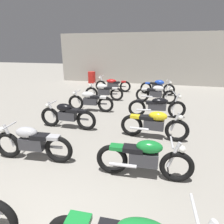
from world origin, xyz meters
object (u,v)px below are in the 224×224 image
at_px(motorcycle_left_row_1, 32,142).
at_px(motorcycle_right_row_4, 156,94).
at_px(motorcycle_left_row_3, 90,101).
at_px(motorcycle_right_row_1, 144,158).
at_px(motorcycle_right_row_3, 157,106).
at_px(motorcycle_left_row_5, 113,84).
at_px(motorcycle_left_row_2, 67,115).
at_px(motorcycle_right_row_2, 154,124).
at_px(motorcycle_left_row_4, 104,91).
at_px(motorcycle_right_row_5, 157,87).
at_px(oil_drum, 92,77).

bearing_deg(motorcycle_left_row_1, motorcycle_right_row_4, 66.06).
height_order(motorcycle_left_row_3, motorcycle_right_row_1, same).
bearing_deg(motorcycle_right_row_3, motorcycle_left_row_1, -125.87).
bearing_deg(motorcycle_left_row_5, motorcycle_left_row_1, -89.81).
xyz_separation_m(motorcycle_left_row_2, motorcycle_right_row_4, (2.71, 3.94, 0.00)).
bearing_deg(motorcycle_right_row_2, motorcycle_right_row_3, 89.16).
bearing_deg(motorcycle_left_row_4, motorcycle_left_row_5, 91.70).
relative_size(motorcycle_left_row_2, motorcycle_right_row_5, 1.00).
bearing_deg(motorcycle_left_row_4, motorcycle_left_row_3, -90.97).
relative_size(motorcycle_left_row_2, motorcycle_right_row_1, 1.00).
height_order(motorcycle_right_row_1, motorcycle_right_row_5, same).
height_order(motorcycle_left_row_5, motorcycle_right_row_4, motorcycle_left_row_5).
relative_size(motorcycle_right_row_2, motorcycle_right_row_3, 0.91).
relative_size(motorcycle_left_row_4, motorcycle_right_row_3, 0.91).
xyz_separation_m(motorcycle_left_row_2, motorcycle_left_row_3, (0.09, 1.90, 0.00)).
bearing_deg(motorcycle_left_row_2, motorcycle_right_row_3, 32.89).
relative_size(motorcycle_right_row_3, motorcycle_right_row_4, 1.10).
distance_m(motorcycle_left_row_2, motorcycle_left_row_3, 1.90).
xyz_separation_m(motorcycle_left_row_3, oil_drum, (-2.34, 6.56, -0.03)).
height_order(motorcycle_right_row_1, motorcycle_right_row_3, motorcycle_right_row_3).
distance_m(motorcycle_left_row_1, motorcycle_right_row_1, 2.61).
xyz_separation_m(motorcycle_left_row_4, oil_drum, (-2.37, 4.70, -0.03)).
xyz_separation_m(motorcycle_left_row_5, motorcycle_right_row_1, (2.63, -7.84, 0.01)).
bearing_deg(motorcycle_right_row_1, motorcycle_right_row_2, 86.56).
relative_size(motorcycle_left_row_2, motorcycle_right_row_3, 0.91).
bearing_deg(motorcycle_right_row_5, oil_drum, 151.13).
distance_m(motorcycle_left_row_3, oil_drum, 6.96).
xyz_separation_m(motorcycle_right_row_3, motorcycle_right_row_4, (-0.13, 2.10, 0.01)).
xyz_separation_m(motorcycle_right_row_3, motorcycle_right_row_5, (-0.11, 3.88, 0.01)).
bearing_deg(motorcycle_right_row_1, motorcycle_left_row_4, 114.13).
relative_size(motorcycle_left_row_1, motorcycle_right_row_3, 0.91).
relative_size(motorcycle_left_row_2, motorcycle_right_row_4, 1.00).
xyz_separation_m(motorcycle_left_row_2, motorcycle_left_row_4, (0.13, 3.76, 0.00)).
relative_size(motorcycle_left_row_1, oil_drum, 2.32).
xyz_separation_m(motorcycle_left_row_5, motorcycle_right_row_2, (2.74, -5.95, 0.01)).
relative_size(motorcycle_right_row_3, oil_drum, 2.55).
height_order(motorcycle_left_row_4, motorcycle_right_row_5, same).
relative_size(motorcycle_right_row_1, motorcycle_right_row_4, 1.00).
relative_size(motorcycle_left_row_5, motorcycle_right_row_1, 1.10).
relative_size(motorcycle_left_row_3, motorcycle_right_row_1, 1.00).
bearing_deg(motorcycle_right_row_5, motorcycle_left_row_1, -108.94).
bearing_deg(motorcycle_right_row_5, motorcycle_left_row_4, -143.02).
height_order(motorcycle_left_row_4, motorcycle_right_row_1, same).
height_order(motorcycle_left_row_4, motorcycle_left_row_5, motorcycle_left_row_5).
distance_m(motorcycle_left_row_1, motorcycle_left_row_4, 5.73).
height_order(motorcycle_left_row_2, motorcycle_left_row_5, motorcycle_left_row_5).
bearing_deg(motorcycle_left_row_3, motorcycle_left_row_5, 90.44).
xyz_separation_m(motorcycle_left_row_1, oil_drum, (-2.33, 10.42, -0.03)).
relative_size(motorcycle_left_row_3, motorcycle_right_row_2, 1.00).
height_order(motorcycle_left_row_3, motorcycle_left_row_5, motorcycle_left_row_5).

